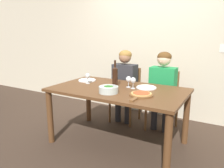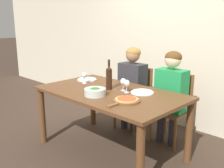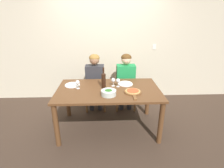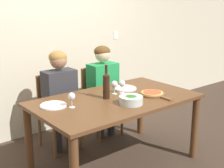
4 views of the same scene
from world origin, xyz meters
The scene contains 15 objects.
ground_plane centered at (0.00, 0.00, 0.00)m, with size 40.00×40.00×0.00m, color #3D2D23.
back_wall centered at (0.00, 1.35, 1.35)m, with size 10.00×0.06×2.70m.
dining_table centered at (0.00, 0.00, 0.66)m, with size 1.74×1.01×0.77m.
chair_left centered at (-0.26, 0.82, 0.49)m, with size 0.42×0.42×0.91m.
chair_right centered at (0.38, 0.82, 0.49)m, with size 0.42×0.42×0.91m.
person_woman centered at (-0.26, 0.71, 0.73)m, with size 0.47×0.51×1.21m.
person_man centered at (0.38, 0.71, 0.73)m, with size 0.47×0.51×1.21m.
wine_bottle centered at (-0.08, 0.06, 0.92)m, with size 0.07×0.07×0.36m.
broccoli_bowl centered at (0.00, -0.24, 0.81)m, with size 0.24×0.24×0.09m.
dinner_plate_left centered at (-0.64, 0.19, 0.78)m, with size 0.27×0.27×0.02m.
dinner_plate_right centered at (0.31, 0.21, 0.78)m, with size 0.27×0.27×0.02m.
pizza_on_board centered at (0.39, -0.16, 0.79)m, with size 0.28×0.42×0.04m.
wine_glass_left centered at (-0.51, 0.04, 0.88)m, with size 0.07×0.07×0.15m.
wine_glass_right centered at (0.17, 0.10, 0.88)m, with size 0.07×0.07×0.15m.
wine_glass_centre centered at (0.09, 0.13, 0.88)m, with size 0.07×0.07×0.15m.
Camera 4 is at (-2.00, -2.42, 1.78)m, focal length 50.00 mm.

